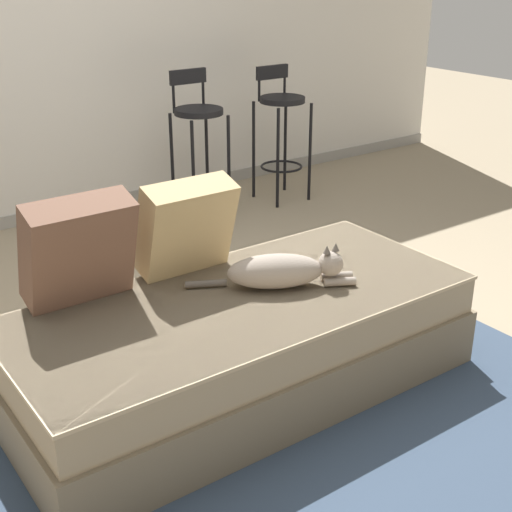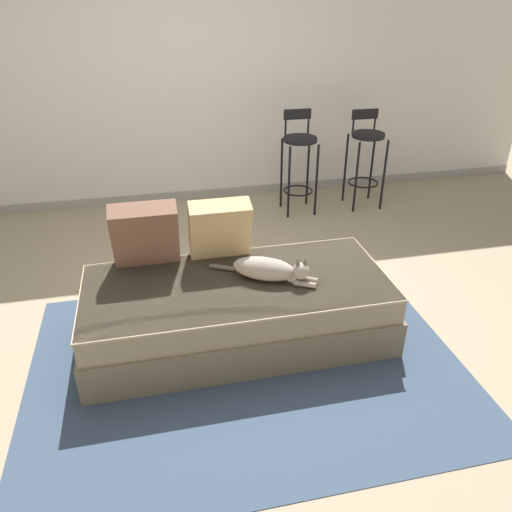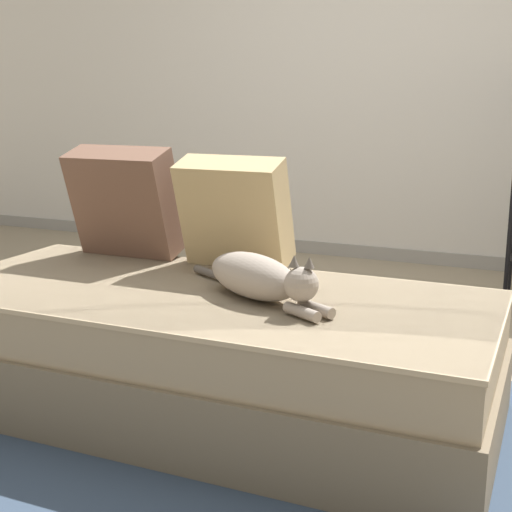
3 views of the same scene
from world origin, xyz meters
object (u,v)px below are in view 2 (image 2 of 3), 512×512
at_px(throw_pillow_corner, 145,234).
at_px(throw_pillow_middle, 220,229).
at_px(couch, 237,309).
at_px(bar_stool_by_doorway, 366,150).
at_px(bar_stool_near_window, 299,154).
at_px(cat, 269,269).

height_order(throw_pillow_corner, throw_pillow_middle, throw_pillow_corner).
height_order(couch, bar_stool_by_doorway, bar_stool_by_doorway).
distance_m(throw_pillow_middle, bar_stool_near_window, 1.98).
bearing_deg(cat, throw_pillow_corner, 154.28).
bearing_deg(couch, bar_stool_near_window, 63.02).
height_order(throw_pillow_middle, cat, throw_pillow_middle).
relative_size(couch, bar_stool_by_doorway, 2.00).
distance_m(throw_pillow_corner, cat, 0.86).
height_order(cat, bar_stool_near_window, bar_stool_near_window).
distance_m(couch, bar_stool_near_window, 2.29).
bearing_deg(bar_stool_by_doorway, couch, -131.10).
height_order(throw_pillow_middle, bar_stool_by_doorway, bar_stool_by_doorway).
bearing_deg(throw_pillow_middle, bar_stool_by_doorway, 42.55).
height_order(couch, throw_pillow_middle, throw_pillow_middle).
height_order(couch, cat, cat).
relative_size(bar_stool_near_window, bar_stool_by_doorway, 1.04).
distance_m(throw_pillow_corner, bar_stool_by_doorway, 2.84).
xyz_separation_m(couch, cat, (0.21, -0.01, 0.29)).
bearing_deg(couch, throw_pillow_middle, 98.08).
bearing_deg(bar_stool_by_doorway, bar_stool_near_window, 179.95).
relative_size(couch, throw_pillow_middle, 4.54).
relative_size(throw_pillow_corner, bar_stool_by_doorway, 0.46).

